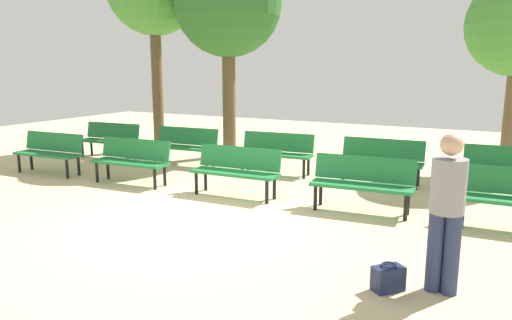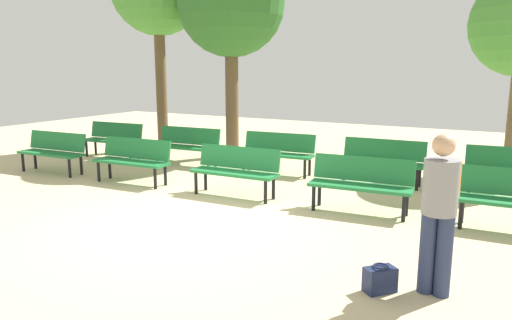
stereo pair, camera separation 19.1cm
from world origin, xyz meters
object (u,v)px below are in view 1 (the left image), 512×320
at_px(bench_r1_c0, 110,138).
at_px(bench_r1_c4, 512,168).
at_px(bench_r0_c3, 363,181).
at_px(bench_r0_c2, 237,168).
at_px(tree_2, 228,4).
at_px(handbag, 388,278).
at_px(bench_r0_c1, 132,158).
at_px(bench_r1_c2, 276,150).
at_px(bench_r1_c1, 185,144).
at_px(bench_r1_c3, 381,158).
at_px(visitor_with_backpack, 447,203).
at_px(bench_r0_c0, 50,150).

distance_m(bench_r1_c0, bench_r1_c4, 9.01).
bearing_deg(bench_r0_c3, bench_r0_c2, 178.47).
bearing_deg(bench_r0_c3, bench_r1_c4, 41.61).
height_order(tree_2, handbag, tree_2).
distance_m(bench_r0_c1, bench_r1_c2, 3.01).
bearing_deg(bench_r1_c1, bench_r1_c0, 179.37).
distance_m(bench_r0_c3, bench_r1_c3, 2.03).
distance_m(bench_r1_c2, bench_r1_c4, 4.50).
xyz_separation_m(bench_r1_c1, handbag, (5.65, -4.28, -0.37)).
bearing_deg(handbag, bench_r1_c2, 127.14).
bearing_deg(visitor_with_backpack, bench_r0_c0, -12.24).
distance_m(bench_r0_c3, bench_r1_c1, 4.95).
bearing_deg(tree_2, bench_r1_c2, -33.99).
height_order(bench_r0_c0, bench_r0_c3, same).
height_order(bench_r1_c0, bench_r1_c3, same).
bearing_deg(bench_r1_c3, bench_r1_c0, -178.24).
distance_m(bench_r1_c0, handbag, 8.92).
height_order(bench_r0_c0, bench_r1_c2, same).
relative_size(bench_r0_c3, handbag, 4.54).
xyz_separation_m(bench_r1_c4, handbag, (-1.11, -4.78, -0.37)).
bearing_deg(bench_r0_c2, handbag, -39.63).
relative_size(bench_r0_c1, visitor_with_backpack, 0.98).
distance_m(bench_r1_c2, tree_2, 4.04).
bearing_deg(bench_r0_c1, bench_r1_c2, 41.44).
xyz_separation_m(bench_r1_c1, visitor_with_backpack, (6.14, -4.03, 0.43)).
bearing_deg(bench_r1_c0, bench_r1_c1, -0.83).
bearing_deg(bench_r1_c2, tree_2, 141.29).
distance_m(bench_r0_c0, bench_r1_c3, 6.98).
bearing_deg(bench_r1_c2, bench_r1_c0, 179.15).
bearing_deg(bench_r0_c3, bench_r1_c1, 155.72).
relative_size(bench_r0_c0, bench_r1_c0, 1.00).
bearing_deg(bench_r1_c3, handbag, -78.09).
relative_size(bench_r1_c1, tree_2, 0.32).
height_order(bench_r0_c3, handbag, bench_r0_c3).
bearing_deg(bench_r1_c1, visitor_with_backpack, -36.99).
distance_m(bench_r0_c2, bench_r0_c3, 2.24).
bearing_deg(bench_r0_c2, bench_r1_c1, 141.37).
height_order(bench_r0_c1, tree_2, tree_2).
bearing_deg(bench_r0_c1, bench_r1_c1, 90.37).
distance_m(bench_r0_c2, bench_r1_c3, 2.98).
relative_size(bench_r0_c3, tree_2, 0.32).
bearing_deg(bench_r1_c3, bench_r1_c4, 1.69).
xyz_separation_m(bench_r0_c2, bench_r1_c4, (4.34, 2.30, 0.00)).
bearing_deg(bench_r0_c1, bench_r0_c0, 179.86).
distance_m(bench_r1_c1, visitor_with_backpack, 7.36).
bearing_deg(bench_r1_c1, tree_2, 74.45).
height_order(bench_r1_c2, bench_r1_c4, same).
height_order(bench_r0_c2, bench_r0_c3, same).
relative_size(bench_r0_c1, tree_2, 0.32).
xyz_separation_m(bench_r0_c3, visitor_with_backpack, (1.48, -2.35, 0.43)).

